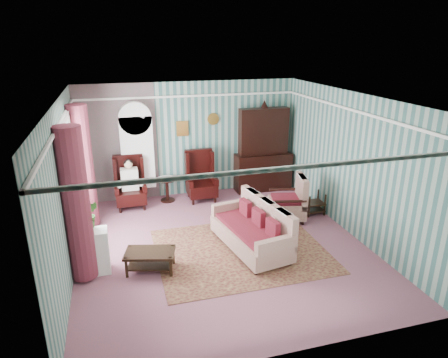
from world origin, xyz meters
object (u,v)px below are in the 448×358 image
object	(u,v)px
nest_table	(314,203)
plant_stand	(93,252)
seated_woman	(130,184)
wingback_right	(201,176)
round_side_table	(167,190)
floral_armchair	(287,197)
wingback_left	(130,183)
coffee_table	(150,261)
dresser_hutch	(264,147)
sofa	(251,224)
bookcase	(138,158)

from	to	relation	value
nest_table	plant_stand	world-z (taller)	plant_stand
seated_woman	nest_table	world-z (taller)	seated_woman
seated_woman	wingback_right	bearing A→B (deg)	0.00
round_side_table	floral_armchair	xyz separation A→B (m)	(2.44, -1.80, 0.24)
wingback_left	plant_stand	world-z (taller)	wingback_left
wingback_right	round_side_table	world-z (taller)	wingback_right
wingback_left	wingback_right	size ratio (longest dim) A/B	1.00
nest_table	coffee_table	distance (m)	4.17
dresser_hutch	sofa	size ratio (longest dim) A/B	1.22
nest_table	plant_stand	distance (m)	5.02
wingback_left	round_side_table	bearing A→B (deg)	9.46
seated_woman	nest_table	xyz separation A→B (m)	(4.07, -1.55, -0.32)
plant_stand	nest_table	bearing A→B (deg)	13.84
wingback_left	seated_woman	distance (m)	0.04
dresser_hutch	nest_table	world-z (taller)	dresser_hutch
bookcase	wingback_right	xyz separation A→B (m)	(1.50, -0.39, -0.50)
round_side_table	floral_armchair	distance (m)	3.04
dresser_hutch	wingback_left	world-z (taller)	dresser_hutch
wingback_right	nest_table	size ratio (longest dim) A/B	2.31
dresser_hutch	plant_stand	world-z (taller)	dresser_hutch
plant_stand	wingback_right	bearing A→B (deg)	47.16
dresser_hutch	wingback_right	bearing A→B (deg)	-171.23
dresser_hutch	seated_woman	xyz separation A→B (m)	(-3.50, -0.27, -0.59)
nest_table	plant_stand	bearing A→B (deg)	-166.16
wingback_left	round_side_table	world-z (taller)	wingback_left
bookcase	wingback_left	size ratio (longest dim) A/B	1.79
bookcase	round_side_table	bearing A→B (deg)	-20.27
nest_table	sofa	bearing A→B (deg)	-149.43
dresser_hutch	floral_armchair	size ratio (longest dim) A/B	2.19
dresser_hutch	nest_table	size ratio (longest dim) A/B	4.37
bookcase	wingback_right	bearing A→B (deg)	-14.57
nest_table	plant_stand	xyz separation A→B (m)	(-4.87, -1.20, 0.13)
wingback_right	plant_stand	bearing A→B (deg)	-132.84
nest_table	plant_stand	size ratio (longest dim) A/B	0.68
wingback_right	plant_stand	xyz separation A→B (m)	(-2.55, -2.75, -0.22)
bookcase	coffee_table	size ratio (longest dim) A/B	2.61
dresser_hutch	nest_table	xyz separation A→B (m)	(0.57, -1.82, -0.91)
dresser_hutch	sofa	world-z (taller)	dresser_hutch
bookcase	dresser_hutch	world-z (taller)	dresser_hutch
wingback_left	wingback_right	world-z (taller)	same
round_side_table	nest_table	distance (m)	3.60
bookcase	floral_armchair	bearing A→B (deg)	-33.40
round_side_table	bookcase	bearing A→B (deg)	159.73
coffee_table	nest_table	bearing A→B (deg)	19.89
coffee_table	bookcase	bearing A→B (deg)	88.36
round_side_table	plant_stand	bearing A→B (deg)	-120.38
wingback_right	floral_armchair	distance (m)	2.30
seated_woman	floral_armchair	size ratio (longest dim) A/B	1.10
bookcase	dresser_hutch	distance (m)	3.25
bookcase	nest_table	distance (m)	4.37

